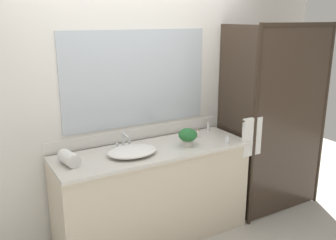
{
  "coord_description": "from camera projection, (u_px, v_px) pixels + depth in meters",
  "views": [
    {
      "loc": [
        -1.46,
        -2.78,
        2.04
      ],
      "look_at": [
        0.15,
        0.0,
        1.15
      ],
      "focal_mm": 39.58,
      "sensor_mm": 36.0,
      "label": 1
    }
  ],
  "objects": [
    {
      "name": "faucet",
      "position": [
        124.0,
        143.0,
        3.32
      ],
      "size": [
        0.17,
        0.16,
        0.15
      ],
      "color": "silver",
      "rests_on": "vanity_cabinet"
    },
    {
      "name": "amenity_bottle_shampoo",
      "position": [
        198.0,
        134.0,
        3.64
      ],
      "size": [
        0.03,
        0.03,
        0.08
      ],
      "color": "silver",
      "rests_on": "vanity_cabinet"
    },
    {
      "name": "ground_plane",
      "position": [
        155.0,
        237.0,
        3.57
      ],
      "size": [
        8.0,
        8.0,
        0.0
      ],
      "primitive_type": "plane",
      "color": "#B7B2A8"
    },
    {
      "name": "potted_plant",
      "position": [
        188.0,
        136.0,
        3.38
      ],
      "size": [
        0.17,
        0.17,
        0.17
      ],
      "color": "beige",
      "rests_on": "vanity_cabinet"
    },
    {
      "name": "vanity_cabinet",
      "position": [
        154.0,
        194.0,
        3.46
      ],
      "size": [
        1.8,
        0.58,
        0.9
      ],
      "color": "beige",
      "rests_on": "ground_plane"
    },
    {
      "name": "sink_basin",
      "position": [
        132.0,
        151.0,
        3.18
      ],
      "size": [
        0.44,
        0.33,
        0.07
      ],
      "primitive_type": "ellipsoid",
      "color": "white",
      "rests_on": "vanity_cabinet"
    },
    {
      "name": "wall_back_with_mirror",
      "position": [
        136.0,
        98.0,
        3.51
      ],
      "size": [
        4.4,
        0.06,
        2.6
      ],
      "color": "silver",
      "rests_on": "ground_plane"
    },
    {
      "name": "shower_enclosure",
      "position": [
        273.0,
        122.0,
        3.75
      ],
      "size": [
        1.2,
        0.59,
        2.0
      ],
      "color": "#2D2319",
      "rests_on": "ground_plane"
    },
    {
      "name": "amenity_bottle_conditioner",
      "position": [
        227.0,
        139.0,
        3.47
      ],
      "size": [
        0.03,
        0.03,
        0.08
      ],
      "color": "silver",
      "rests_on": "vanity_cabinet"
    },
    {
      "name": "amenity_bottle_body_wash",
      "position": [
        208.0,
        126.0,
        3.87
      ],
      "size": [
        0.03,
        0.03,
        0.09
      ],
      "color": "silver",
      "rests_on": "vanity_cabinet"
    },
    {
      "name": "rolled_towel_near_edge",
      "position": [
        69.0,
        158.0,
        2.96
      ],
      "size": [
        0.14,
        0.22,
        0.11
      ],
      "primitive_type": "cylinder",
      "rotation": [
        1.57,
        0.0,
        0.18
      ],
      "color": "white",
      "rests_on": "vanity_cabinet"
    }
  ]
}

